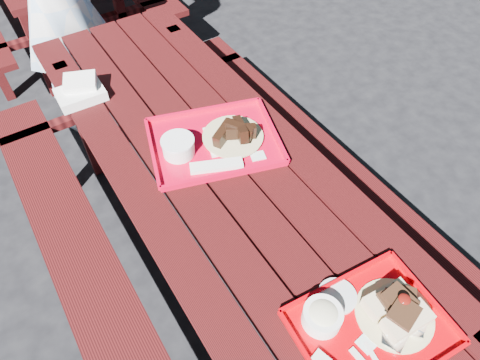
{
  "coord_description": "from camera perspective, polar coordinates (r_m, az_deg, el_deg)",
  "views": [
    {
      "loc": [
        -0.51,
        -0.95,
        1.94
      ],
      "look_at": [
        0.0,
        -0.15,
        0.82
      ],
      "focal_mm": 32.0,
      "sensor_mm": 36.0,
      "label": 1
    }
  ],
  "objects": [
    {
      "name": "person",
      "position": [
        2.68,
        -23.39,
        21.03
      ],
      "size": [
        0.69,
        0.57,
        1.62
      ],
      "primitive_type": "imported",
      "rotation": [
        0.0,
        0.0,
        3.51
      ],
      "color": "#B0D0F4",
      "rests_on": "ground"
    },
    {
      "name": "ground",
      "position": [
        2.22,
        -2.14,
        -11.27
      ],
      "size": [
        60.0,
        60.0,
        0.0
      ],
      "primitive_type": "plane",
      "color": "black",
      "rests_on": "ground"
    },
    {
      "name": "near_tray",
      "position": [
        1.3,
        16.68,
        -17.36
      ],
      "size": [
        0.44,
        0.36,
        0.13
      ],
      "color": "#BA0007",
      "rests_on": "picnic_table_near"
    },
    {
      "name": "white_cloth",
      "position": [
        2.0,
        -20.48,
        11.05
      ],
      "size": [
        0.2,
        0.18,
        0.08
      ],
      "color": "white",
      "rests_on": "picnic_table_near"
    },
    {
      "name": "picnic_table_near",
      "position": [
        1.75,
        -2.66,
        -2.34
      ],
      "size": [
        1.41,
        2.4,
        0.75
      ],
      "color": "#3D0B0C",
      "rests_on": "ground"
    },
    {
      "name": "far_tray",
      "position": [
        1.66,
        -3.71,
        5.13
      ],
      "size": [
        0.58,
        0.51,
        0.08
      ],
      "color": "red",
      "rests_on": "picnic_table_near"
    }
  ]
}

